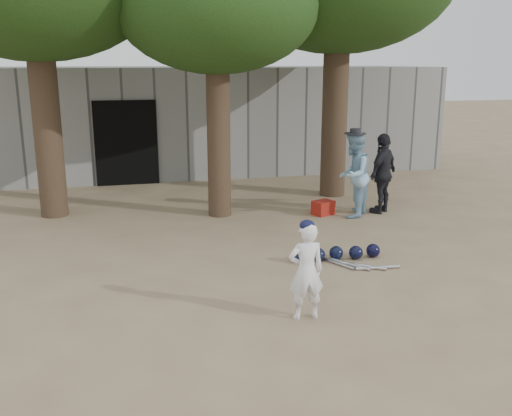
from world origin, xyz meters
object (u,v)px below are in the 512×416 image
object	(u,v)px
red_bag	(323,208)
boy_player	(306,271)
spectator_blue	(353,175)
spectator_dark	(383,173)

from	to	relation	value
red_bag	boy_player	bearing A→B (deg)	-112.92
spectator_blue	boy_player	bearing A→B (deg)	8.19
boy_player	red_bag	xyz separation A→B (m)	(1.99, 4.70, -0.48)
spectator_blue	spectator_dark	world-z (taller)	spectator_blue
spectator_dark	red_bag	xyz separation A→B (m)	(-1.28, 0.12, -0.70)
boy_player	red_bag	bearing A→B (deg)	-112.12
spectator_dark	red_bag	world-z (taller)	spectator_dark
spectator_blue	spectator_dark	bearing A→B (deg)	139.31
spectator_blue	spectator_dark	size ratio (longest dim) A/B	1.04
spectator_dark	red_bag	bearing A→B (deg)	-43.25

